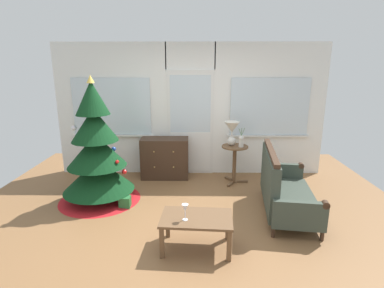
{
  "coord_description": "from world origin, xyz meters",
  "views": [
    {
      "loc": [
        0.11,
        -3.81,
        2.15
      ],
      "look_at": [
        0.05,
        0.55,
        1.0
      ],
      "focal_mm": 28.45,
      "sensor_mm": 36.0,
      "label": 1
    }
  ],
  "objects_px": {
    "side_table": "(235,157)",
    "wine_glass": "(185,209)",
    "christmas_tree": "(97,157)",
    "settee_sofa": "(282,188)",
    "coffee_table": "(197,222)",
    "flower_vase": "(241,141)",
    "gift_box": "(125,202)",
    "table_lamp": "(232,130)",
    "dresser_cabinet": "(165,158)"
  },
  "relations": [
    {
      "from": "side_table",
      "to": "wine_glass",
      "type": "distance_m",
      "value": 2.32
    },
    {
      "from": "christmas_tree",
      "to": "settee_sofa",
      "type": "relative_size",
      "value": 1.22
    },
    {
      "from": "settee_sofa",
      "to": "wine_glass",
      "type": "relative_size",
      "value": 8.41
    },
    {
      "from": "coffee_table",
      "to": "wine_glass",
      "type": "bearing_deg",
      "value": -152.02
    },
    {
      "from": "flower_vase",
      "to": "settee_sofa",
      "type": "bearing_deg",
      "value": -67.05
    },
    {
      "from": "gift_box",
      "to": "coffee_table",
      "type": "bearing_deg",
      "value": -44.01
    },
    {
      "from": "table_lamp",
      "to": "coffee_table",
      "type": "height_order",
      "value": "table_lamp"
    },
    {
      "from": "settee_sofa",
      "to": "gift_box",
      "type": "xyz_separation_m",
      "value": [
        -2.37,
        0.13,
        -0.29
      ]
    },
    {
      "from": "flower_vase",
      "to": "coffee_table",
      "type": "relative_size",
      "value": 0.4
    },
    {
      "from": "dresser_cabinet",
      "to": "settee_sofa",
      "type": "relative_size",
      "value": 0.55
    },
    {
      "from": "dresser_cabinet",
      "to": "side_table",
      "type": "height_order",
      "value": "dresser_cabinet"
    },
    {
      "from": "dresser_cabinet",
      "to": "settee_sofa",
      "type": "xyz_separation_m",
      "value": [
        1.87,
        -1.43,
        -0.01
      ]
    },
    {
      "from": "side_table",
      "to": "christmas_tree",
      "type": "bearing_deg",
      "value": -161.36
    },
    {
      "from": "side_table",
      "to": "gift_box",
      "type": "distance_m",
      "value": 2.12
    },
    {
      "from": "dresser_cabinet",
      "to": "gift_box",
      "type": "height_order",
      "value": "dresser_cabinet"
    },
    {
      "from": "settee_sofa",
      "to": "table_lamp",
      "type": "relative_size",
      "value": 3.72
    },
    {
      "from": "flower_vase",
      "to": "dresser_cabinet",
      "type": "bearing_deg",
      "value": 166.8
    },
    {
      "from": "christmas_tree",
      "to": "settee_sofa",
      "type": "bearing_deg",
      "value": -7.75
    },
    {
      "from": "flower_vase",
      "to": "wine_glass",
      "type": "xyz_separation_m",
      "value": [
        -0.93,
        -2.11,
        -0.27
      ]
    },
    {
      "from": "christmas_tree",
      "to": "table_lamp",
      "type": "xyz_separation_m",
      "value": [
        2.22,
        0.81,
        0.26
      ]
    },
    {
      "from": "side_table",
      "to": "table_lamp",
      "type": "xyz_separation_m",
      "value": [
        -0.06,
        0.04,
        0.49
      ]
    },
    {
      "from": "gift_box",
      "to": "side_table",
      "type": "bearing_deg",
      "value": 29.67
    },
    {
      "from": "dresser_cabinet",
      "to": "gift_box",
      "type": "distance_m",
      "value": 1.43
    },
    {
      "from": "side_table",
      "to": "flower_vase",
      "type": "xyz_separation_m",
      "value": [
        0.1,
        -0.06,
        0.32
      ]
    },
    {
      "from": "christmas_tree",
      "to": "flower_vase",
      "type": "relative_size",
      "value": 5.71
    },
    {
      "from": "settee_sofa",
      "to": "dresser_cabinet",
      "type": "bearing_deg",
      "value": 142.74
    },
    {
      "from": "settee_sofa",
      "to": "flower_vase",
      "type": "bearing_deg",
      "value": 112.95
    },
    {
      "from": "dresser_cabinet",
      "to": "gift_box",
      "type": "xyz_separation_m",
      "value": [
        -0.5,
        -1.3,
        -0.31
      ]
    },
    {
      "from": "dresser_cabinet",
      "to": "side_table",
      "type": "distance_m",
      "value": 1.34
    },
    {
      "from": "dresser_cabinet",
      "to": "wine_glass",
      "type": "bearing_deg",
      "value": -78.93
    },
    {
      "from": "wine_glass",
      "to": "gift_box",
      "type": "bearing_deg",
      "value": 130.57
    },
    {
      "from": "flower_vase",
      "to": "gift_box",
      "type": "bearing_deg",
      "value": -153.06
    },
    {
      "from": "dresser_cabinet",
      "to": "gift_box",
      "type": "bearing_deg",
      "value": -110.94
    },
    {
      "from": "flower_vase",
      "to": "christmas_tree",
      "type": "bearing_deg",
      "value": -163.41
    },
    {
      "from": "christmas_tree",
      "to": "side_table",
      "type": "relative_size",
      "value": 2.82
    },
    {
      "from": "dresser_cabinet",
      "to": "flower_vase",
      "type": "height_order",
      "value": "flower_vase"
    },
    {
      "from": "dresser_cabinet",
      "to": "coffee_table",
      "type": "distance_m",
      "value": 2.45
    },
    {
      "from": "flower_vase",
      "to": "wine_glass",
      "type": "bearing_deg",
      "value": -113.87
    },
    {
      "from": "settee_sofa",
      "to": "wine_glass",
      "type": "bearing_deg",
      "value": -144.03
    },
    {
      "from": "settee_sofa",
      "to": "side_table",
      "type": "relative_size",
      "value": 2.31
    },
    {
      "from": "table_lamp",
      "to": "wine_glass",
      "type": "bearing_deg",
      "value": -109.29
    },
    {
      "from": "christmas_tree",
      "to": "gift_box",
      "type": "xyz_separation_m",
      "value": [
        0.47,
        -0.26,
        -0.65
      ]
    },
    {
      "from": "christmas_tree",
      "to": "table_lamp",
      "type": "distance_m",
      "value": 2.37
    },
    {
      "from": "wine_glass",
      "to": "christmas_tree",
      "type": "bearing_deg",
      "value": 135.89
    },
    {
      "from": "coffee_table",
      "to": "gift_box",
      "type": "bearing_deg",
      "value": 135.99
    },
    {
      "from": "dresser_cabinet",
      "to": "wine_glass",
      "type": "height_order",
      "value": "dresser_cabinet"
    },
    {
      "from": "flower_vase",
      "to": "gift_box",
      "type": "relative_size",
      "value": 2.08
    },
    {
      "from": "side_table",
      "to": "coffee_table",
      "type": "distance_m",
      "value": 2.22
    },
    {
      "from": "christmas_tree",
      "to": "coffee_table",
      "type": "xyz_separation_m",
      "value": [
        1.58,
        -1.33,
        -0.38
      ]
    },
    {
      "from": "flower_vase",
      "to": "table_lamp",
      "type": "bearing_deg",
      "value": 147.99
    }
  ]
}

